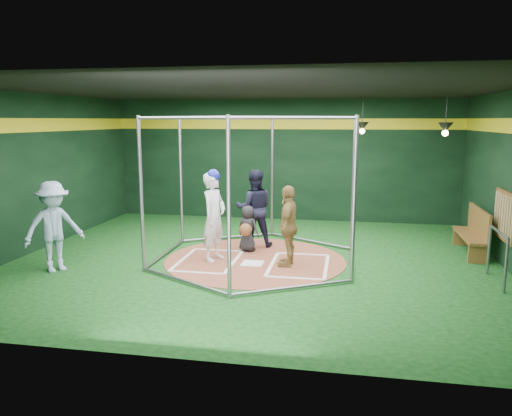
% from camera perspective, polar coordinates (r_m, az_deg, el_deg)
% --- Properties ---
extents(room_shell, '(10.10, 9.10, 3.53)m').
position_cam_1_polar(room_shell, '(10.23, -0.09, 3.52)').
color(room_shell, '#0C380F').
rests_on(room_shell, ground).
extents(clay_disc, '(3.80, 3.80, 0.01)m').
position_cam_1_polar(clay_disc, '(10.56, -0.10, -5.95)').
color(clay_disc, brown).
rests_on(clay_disc, ground).
extents(home_plate, '(0.43, 0.43, 0.01)m').
position_cam_1_polar(home_plate, '(10.27, -0.41, -6.34)').
color(home_plate, white).
rests_on(home_plate, clay_disc).
extents(batter_box_left, '(1.17, 1.77, 0.01)m').
position_cam_1_polar(batter_box_left, '(10.53, -5.47, -5.97)').
color(batter_box_left, white).
rests_on(batter_box_left, clay_disc).
extents(batter_box_right, '(1.17, 1.77, 0.01)m').
position_cam_1_polar(batter_box_right, '(10.19, 4.93, -6.52)').
color(batter_box_right, white).
rests_on(batter_box_right, clay_disc).
extents(batting_cage, '(4.05, 4.67, 3.00)m').
position_cam_1_polar(batting_cage, '(10.25, -0.10, 2.11)').
color(batting_cage, gray).
rests_on(batting_cage, ground).
extents(bat_rack, '(0.07, 1.25, 0.98)m').
position_cam_1_polar(bat_rack, '(10.98, 26.50, -0.81)').
color(bat_rack, brown).
rests_on(bat_rack, room_shell).
extents(pendant_lamp_near, '(0.34, 0.34, 0.90)m').
position_cam_1_polar(pendant_lamp_near, '(13.58, 12.06, 9.09)').
color(pendant_lamp_near, black).
rests_on(pendant_lamp_near, room_shell).
extents(pendant_lamp_far, '(0.34, 0.34, 0.90)m').
position_cam_1_polar(pendant_lamp_far, '(12.17, 20.84, 8.58)').
color(pendant_lamp_far, black).
rests_on(pendant_lamp_far, room_shell).
extents(batter_figure, '(0.61, 0.77, 1.91)m').
position_cam_1_polar(batter_figure, '(10.39, -4.83, -0.85)').
color(batter_figure, silver).
rests_on(batter_figure, clay_disc).
extents(visitor_leopard, '(0.45, 0.98, 1.63)m').
position_cam_1_polar(visitor_leopard, '(9.99, 3.73, -2.04)').
color(visitor_leopard, tan).
rests_on(visitor_leopard, clay_disc).
extents(catcher_figure, '(0.59, 0.63, 1.03)m').
position_cam_1_polar(catcher_figure, '(11.10, -0.98, -2.37)').
color(catcher_figure, black).
rests_on(catcher_figure, clay_disc).
extents(umpire, '(1.00, 0.85, 1.79)m').
position_cam_1_polar(umpire, '(11.50, -0.21, -0.03)').
color(umpire, black).
rests_on(umpire, clay_disc).
extents(bystander_blue, '(1.23, 1.30, 1.76)m').
position_cam_1_polar(bystander_blue, '(10.39, -22.13, -1.99)').
color(bystander_blue, '#93AAC3').
rests_on(bystander_blue, ground).
extents(dugout_bench, '(0.41, 1.75, 1.02)m').
position_cam_1_polar(dugout_bench, '(11.93, 23.67, -2.39)').
color(dugout_bench, brown).
rests_on(dugout_bench, ground).
extents(steel_railing, '(0.05, 1.12, 0.97)m').
position_cam_1_polar(steel_railing, '(9.94, 25.91, -4.17)').
color(steel_railing, gray).
rests_on(steel_railing, ground).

